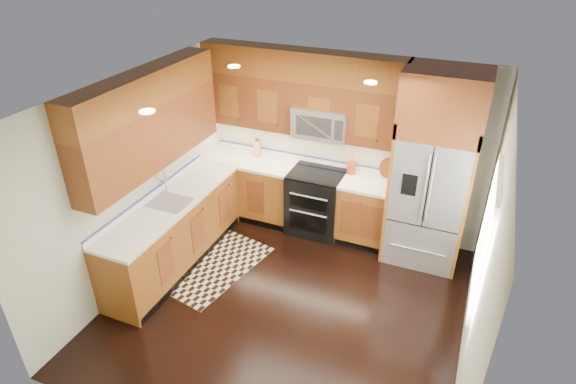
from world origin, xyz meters
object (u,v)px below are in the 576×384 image
at_px(refrigerator, 433,171).
at_px(knife_block, 257,148).
at_px(range, 316,202).
at_px(rug, 214,265).
at_px(utensil_crock, 351,165).

xyz_separation_m(refrigerator, knife_block, (-2.60, 0.29, -0.25)).
bearing_deg(range, rug, -124.96).
xyz_separation_m(range, refrigerator, (1.55, -0.04, 0.83)).
distance_m(knife_block, utensil_crock, 1.49).
bearing_deg(knife_block, refrigerator, -6.30).
bearing_deg(rug, range, 66.36).
xyz_separation_m(rug, knife_block, (-0.10, 1.61, 1.04)).
height_order(refrigerator, rug, refrigerator).
height_order(range, rug, range).
xyz_separation_m(range, knife_block, (-1.05, 0.25, 0.58)).
bearing_deg(rug, utensil_crock, 59.43).
relative_size(refrigerator, rug, 1.72).
xyz_separation_m(rug, utensil_crock, (1.39, 1.55, 1.06)).
bearing_deg(refrigerator, rug, -152.15).
bearing_deg(knife_block, utensil_crock, -2.24).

